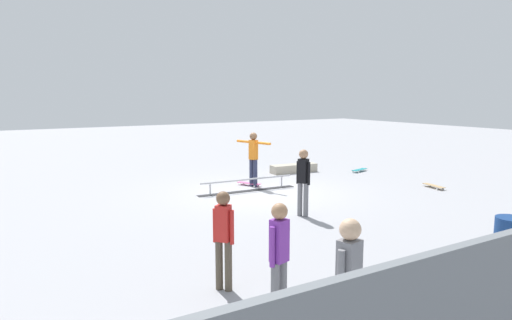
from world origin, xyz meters
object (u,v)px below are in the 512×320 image
at_px(loose_skateboard_natural, 434,186).
at_px(trash_bin, 509,243).
at_px(bystander_red_shirt, 223,235).
at_px(loose_skateboard_teal, 359,170).
at_px(skateboard_main, 249,183).
at_px(skater_main, 253,155).
at_px(bystander_grey_shirt, 349,285).
at_px(bystander_purple_shirt, 279,254).
at_px(skate_ledge, 294,168).
at_px(bystander_black_shirt, 303,179).
at_px(grind_rail, 247,186).

relative_size(loose_skateboard_natural, trash_bin, 0.96).
distance_m(bystander_red_shirt, loose_skateboard_teal, 11.16).
distance_m(skateboard_main, loose_skateboard_teal, 4.83).
xyz_separation_m(skater_main, bystander_grey_shirt, (3.97, 8.63, -0.07)).
xyz_separation_m(bystander_purple_shirt, trash_bin, (-4.21, 0.54, -0.43)).
bearing_deg(skate_ledge, bystander_grey_shirt, 56.95).
height_order(bystander_black_shirt, trash_bin, bystander_black_shirt).
relative_size(grind_rail, bystander_red_shirt, 2.11).
xyz_separation_m(bystander_purple_shirt, loose_skateboard_teal, (-8.77, -7.71, -0.79)).
relative_size(skate_ledge, loose_skateboard_teal, 2.16).
height_order(skateboard_main, bystander_red_shirt, bystander_red_shirt).
bearing_deg(skater_main, bystander_red_shirt, -50.96).
height_order(skate_ledge, skateboard_main, skate_ledge).
distance_m(skateboard_main, bystander_red_shirt, 7.71).
distance_m(skate_ledge, skater_main, 3.10).
bearing_deg(loose_skateboard_natural, skate_ledge, 35.30).
distance_m(skater_main, bystander_black_shirt, 3.66).
height_order(skate_ledge, bystander_grey_shirt, bystander_grey_shirt).
xyz_separation_m(skate_ledge, skateboard_main, (2.64, 1.27, -0.08)).
bearing_deg(loose_skateboard_natural, bystander_purple_shirt, 127.72).
distance_m(skater_main, skateboard_main, 0.93).
height_order(bystander_red_shirt, trash_bin, bystander_red_shirt).
xyz_separation_m(bystander_grey_shirt, loose_skateboard_natural, (-8.61, -5.58, -0.84)).
relative_size(grind_rail, bystander_purple_shirt, 2.06).
xyz_separation_m(bystander_red_shirt, trash_bin, (-4.42, 1.67, -0.41)).
distance_m(skater_main, loose_skateboard_teal, 4.88).
bearing_deg(trash_bin, bystander_red_shirt, -20.65).
relative_size(skater_main, bystander_grey_shirt, 1.04).
height_order(grind_rail, skateboard_main, grind_rail).
bearing_deg(skater_main, bystander_black_shirt, -29.09).
height_order(grind_rail, skate_ledge, grind_rail).
bearing_deg(bystander_red_shirt, skateboard_main, -70.85).
bearing_deg(bystander_grey_shirt, bystander_purple_shirt, 76.88).
xyz_separation_m(skate_ledge, loose_skateboard_natural, (-2.04, 4.52, -0.08)).
bearing_deg(skateboard_main, trash_bin, 155.33).
bearing_deg(bystander_purple_shirt, bystander_black_shirt, -147.32).
height_order(skate_ledge, bystander_red_shirt, bystander_red_shirt).
bearing_deg(bystander_red_shirt, grind_rail, -70.77).
height_order(bystander_black_shirt, bystander_grey_shirt, bystander_grey_shirt).
xyz_separation_m(bystander_red_shirt, bystander_black_shirt, (-3.44, -2.67, 0.06)).
relative_size(bystander_grey_shirt, loose_skateboard_natural, 1.97).
bearing_deg(trash_bin, skate_ledge, -104.23).
distance_m(grind_rail, bystander_grey_shirt, 8.89).
bearing_deg(loose_skateboard_teal, bystander_red_shirt, 20.55).
relative_size(grind_rail, bystander_grey_shirt, 1.93).
bearing_deg(skater_main, skateboard_main, 175.49).
bearing_deg(loose_skateboard_natural, grind_rail, 74.51).
relative_size(bystander_red_shirt, bystander_grey_shirt, 0.91).
xyz_separation_m(grind_rail, skater_main, (-0.50, -0.49, 0.82)).
height_order(skate_ledge, loose_skateboard_natural, skate_ledge).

